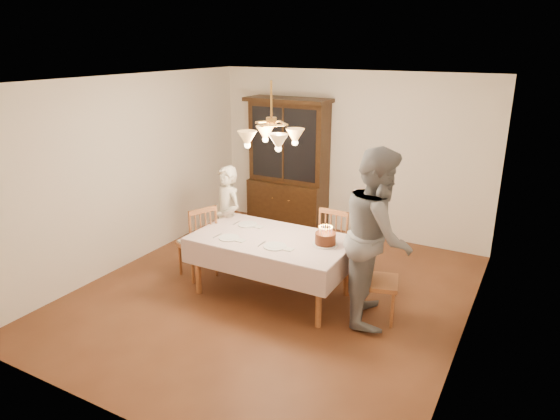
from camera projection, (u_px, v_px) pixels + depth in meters
The scene contains 14 objects.
ground at pixel (272, 294), 6.25m from camera, with size 5.00×5.00×0.00m, color #562C18.
room_shell at pixel (272, 171), 5.75m from camera, with size 5.00×5.00×5.00m.
dining_table at pixel (272, 243), 6.03m from camera, with size 1.90×1.10×0.76m.
china_hutch at pixel (288, 167), 8.23m from camera, with size 1.38×0.54×2.16m.
chair_far_side at pixel (338, 246), 6.56m from camera, with size 0.46×0.44×1.00m.
chair_left_end at pixel (198, 244), 6.61m from camera, with size 0.56×0.57×1.00m.
chair_right_end at pixel (377, 282), 5.58m from camera, with size 0.52×0.53×1.00m.
elderly_woman at pixel (228, 218), 6.81m from camera, with size 0.52×0.34×1.44m, color silver.
adult_in_grey at pixel (378, 236), 5.45m from camera, with size 0.96×0.75×1.97m, color slate.
birthday_cake at pixel (325, 239), 5.77m from camera, with size 0.30×0.30×0.23m.
place_setting_near_left at pixel (230, 238), 5.97m from camera, with size 0.39×0.25×0.02m.
place_setting_near_right at pixel (276, 247), 5.72m from camera, with size 0.41×0.27×0.02m.
place_setting_far_left at pixel (248, 225), 6.41m from camera, with size 0.39×0.25×0.02m.
chandelier at pixel (271, 137), 5.62m from camera, with size 0.62×0.62×0.73m.
Camera 1 is at (2.77, -4.85, 2.99)m, focal length 32.00 mm.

